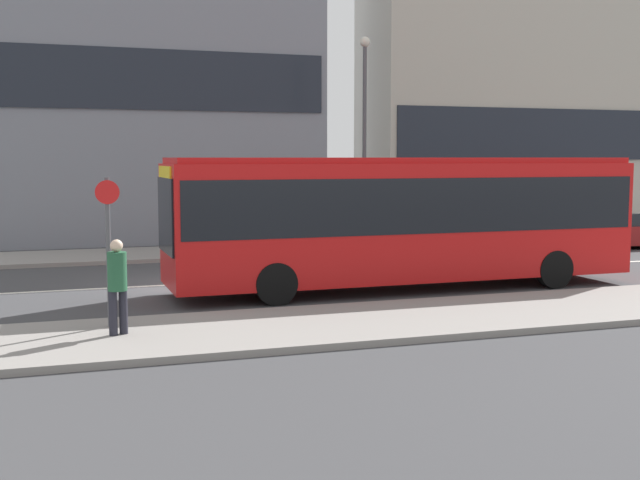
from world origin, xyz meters
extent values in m
plane|color=#3A3A3D|center=(0.00, 0.00, 0.00)|extent=(120.00, 120.00, 0.00)
cube|color=gray|center=(0.00, -6.25, 0.07)|extent=(44.00, 3.50, 0.13)
cube|color=gray|center=(0.00, 6.25, 0.07)|extent=(44.00, 3.50, 0.13)
cube|color=silver|center=(0.00, 0.00, 0.00)|extent=(41.80, 0.16, 0.01)
cube|color=#1E232D|center=(0.56, 9.47, 6.11)|extent=(12.47, 0.08, 2.20)
cube|color=#B7B2A3|center=(16.81, 11.55, 7.78)|extent=(14.06, 4.10, 15.57)
cube|color=#1E232D|center=(16.81, 9.47, 4.28)|extent=(13.50, 0.08, 2.20)
cube|color=red|center=(4.90, -2.46, 1.72)|extent=(11.70, 2.46, 2.82)
cube|color=black|center=(4.90, -2.46, 2.14)|extent=(11.46, 2.49, 1.30)
cube|color=red|center=(4.90, -2.46, 3.20)|extent=(11.52, 2.27, 0.14)
cube|color=black|center=(-0.97, -2.46, 1.98)|extent=(0.05, 2.17, 1.69)
cube|color=yellow|center=(-0.97, -2.46, 2.92)|extent=(0.04, 1.72, 0.32)
cylinder|color=black|center=(1.27, -3.58, 0.48)|extent=(0.96, 0.28, 0.96)
cylinder|color=black|center=(1.27, -1.34, 0.48)|extent=(0.96, 0.28, 0.96)
cylinder|color=black|center=(8.53, -3.58, 0.48)|extent=(0.96, 0.28, 0.96)
cylinder|color=black|center=(8.53, -1.34, 0.48)|extent=(0.96, 0.28, 0.96)
cube|color=maroon|center=(15.56, 3.46, 0.49)|extent=(4.05, 1.82, 0.68)
cube|color=#21262B|center=(15.43, 3.46, 1.05)|extent=(2.23, 1.61, 0.45)
cylinder|color=black|center=(16.81, 4.29, 0.30)|extent=(0.60, 0.18, 0.60)
cylinder|color=black|center=(14.30, 2.64, 0.30)|extent=(0.60, 0.18, 0.60)
cylinder|color=black|center=(14.30, 4.29, 0.30)|extent=(0.60, 0.18, 0.60)
cylinder|color=#23232D|center=(-2.43, -6.16, 0.53)|extent=(0.15, 0.15, 0.79)
cylinder|color=#23232D|center=(-2.25, -6.08, 0.53)|extent=(0.15, 0.15, 0.79)
cylinder|color=#235638|center=(-2.34, -6.12, 1.27)|extent=(0.34, 0.34, 0.69)
sphere|color=beige|center=(-2.34, -6.12, 1.72)|extent=(0.22, 0.22, 0.22)
cylinder|color=#4C4C51|center=(-2.43, -5.37, 1.52)|extent=(0.09, 0.09, 2.78)
cylinder|color=red|center=(-2.43, -5.43, 2.64)|extent=(0.44, 0.03, 0.44)
cylinder|color=#4C4C51|center=(7.06, 5.57, 3.63)|extent=(0.14, 0.14, 6.99)
sphere|color=silver|center=(7.06, 5.57, 7.23)|extent=(0.36, 0.36, 0.36)
camera|label=1|loc=(-3.46, -20.55, 3.27)|focal=45.00mm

